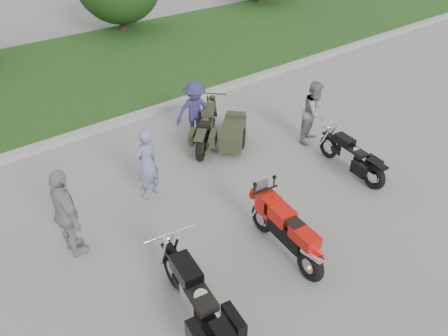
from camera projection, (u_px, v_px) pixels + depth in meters
ground at (274, 240)px, 8.20m from camera, size 80.00×80.00×0.00m
curb at (123, 120)px, 12.05m from camera, size 60.00×0.30×0.15m
grass_strip at (65, 76)px, 14.75m from camera, size 60.00×8.00×0.14m
sportbike_red at (287, 230)px, 7.61m from camera, size 0.50×2.00×0.95m
cruiser_left at (200, 306)px, 6.35m from camera, size 0.59×2.50×0.97m
cruiser_right at (353, 158)px, 9.83m from camera, size 0.47×2.04×0.79m
cruiser_sidecar at (222, 132)px, 10.84m from camera, size 1.92×2.00×0.87m
person_stripe at (147, 164)px, 8.91m from camera, size 0.66×0.52×1.60m
person_grey at (314, 112)px, 10.87m from camera, size 0.92×0.80×1.60m
person_denim at (195, 112)px, 10.91m from camera, size 1.15×0.88×1.58m
person_back at (67, 214)px, 7.48m from camera, size 0.45×1.04×1.76m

